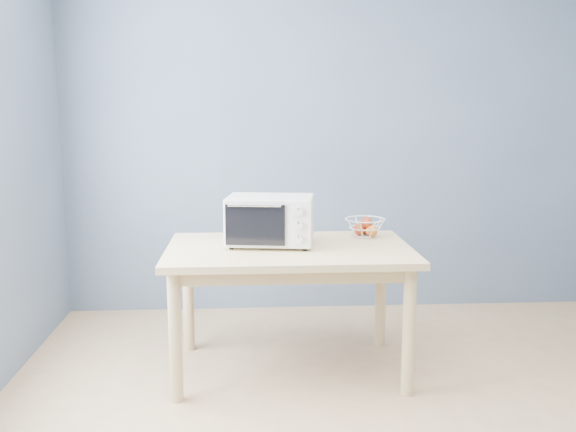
{
  "coord_description": "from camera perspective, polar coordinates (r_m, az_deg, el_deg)",
  "views": [
    {
      "loc": [
        -0.63,
        -2.56,
        1.54
      ],
      "look_at": [
        -0.41,
        1.03,
        0.93
      ],
      "focal_mm": 40.0,
      "sensor_mm": 36.0,
      "label": 1
    }
  ],
  "objects": [
    {
      "name": "dining_table",
      "position": [
        3.71,
        0.09,
        -4.27
      ],
      "size": [
        1.4,
        0.9,
        0.75
      ],
      "color": "#CEB97C",
      "rests_on": "ground"
    },
    {
      "name": "fruit_basket",
      "position": [
        3.99,
        6.87,
        -0.95
      ],
      "size": [
        0.32,
        0.32,
        0.13
      ],
      "rotation": [
        0.0,
        0.0,
        0.37
      ],
      "color": "white",
      "rests_on": "dining_table"
    },
    {
      "name": "room",
      "position": [
        2.65,
        10.19,
        4.25
      ],
      "size": [
        4.01,
        4.51,
        2.61
      ],
      "color": "tan",
      "rests_on": "ground"
    },
    {
      "name": "toaster_oven",
      "position": [
        3.7,
        -1.9,
        -0.32
      ],
      "size": [
        0.53,
        0.41,
        0.29
      ],
      "rotation": [
        0.0,
        0.0,
        -0.14
      ],
      "color": "white",
      "rests_on": "dining_table"
    }
  ]
}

